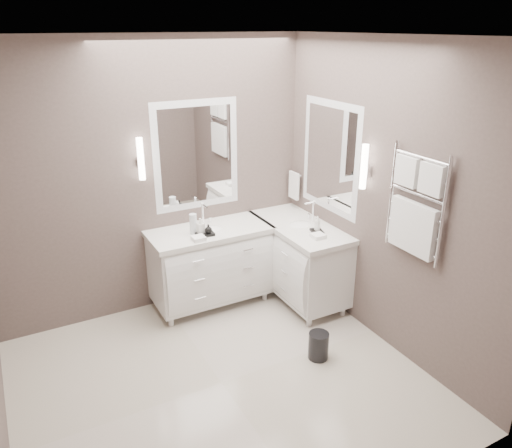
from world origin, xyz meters
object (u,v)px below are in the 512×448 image
vanity_back (211,262)px  vanity_right (299,256)px  towel_ladder (415,210)px  waste_bin (318,346)px

vanity_back → vanity_right: size_ratio=1.00×
vanity_back → towel_ladder: towel_ladder is taller
towel_ladder → waste_bin: bearing=155.0°
towel_ladder → waste_bin: size_ratio=3.58×
vanity_back → vanity_right: (0.88, -0.33, 0.00)m
towel_ladder → vanity_back: bearing=124.1°
vanity_back → waste_bin: size_ratio=4.93×
towel_ladder → vanity_right: bearing=99.8°
vanity_back → towel_ladder: bearing=-55.9°
towel_ladder → waste_bin: (-0.65, 0.30, -1.27)m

